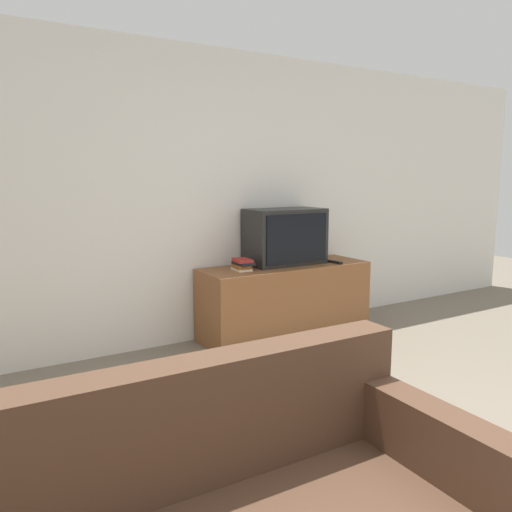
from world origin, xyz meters
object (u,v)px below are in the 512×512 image
object	(u,v)px
tv_stand	(285,300)
book_stack	(242,264)
remote_on_stand	(335,262)
television	(285,236)

from	to	relation	value
tv_stand	book_stack	size ratio (longest dim) A/B	7.23
tv_stand	remote_on_stand	bearing A→B (deg)	-17.64
book_stack	television	bearing A→B (deg)	8.69
television	remote_on_stand	world-z (taller)	television
tv_stand	remote_on_stand	world-z (taller)	remote_on_stand
book_stack	remote_on_stand	distance (m)	0.94
remote_on_stand	television	bearing A→B (deg)	152.56
book_stack	remote_on_stand	xyz separation A→B (m)	(0.93, -0.14, -0.04)
tv_stand	book_stack	world-z (taller)	book_stack
television	remote_on_stand	distance (m)	0.54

